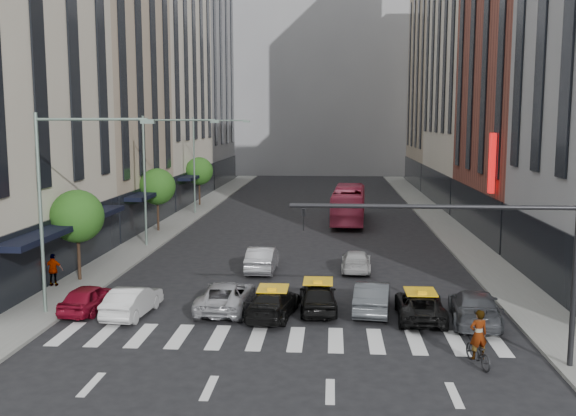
% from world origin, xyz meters
% --- Properties ---
extents(ground, '(160.00, 160.00, 0.00)m').
position_xyz_m(ground, '(0.00, 0.00, 0.00)').
color(ground, black).
rests_on(ground, ground).
extents(sidewalk_left, '(3.00, 96.00, 0.15)m').
position_xyz_m(sidewalk_left, '(-11.50, 30.00, 0.07)').
color(sidewalk_left, slate).
rests_on(sidewalk_left, ground).
extents(sidewalk_right, '(3.00, 96.00, 0.15)m').
position_xyz_m(sidewalk_right, '(11.50, 30.00, 0.07)').
color(sidewalk_right, slate).
rests_on(sidewalk_right, ground).
extents(building_left_b, '(8.00, 16.00, 24.00)m').
position_xyz_m(building_left_b, '(-17.00, 28.00, 12.00)').
color(building_left_b, tan).
rests_on(building_left_b, ground).
extents(building_left_c, '(8.00, 20.00, 36.00)m').
position_xyz_m(building_left_c, '(-17.00, 46.00, 18.00)').
color(building_left_c, beige).
rests_on(building_left_c, ground).
extents(building_left_d, '(8.00, 18.00, 30.00)m').
position_xyz_m(building_left_d, '(-17.00, 65.00, 15.00)').
color(building_left_d, gray).
rests_on(building_left_d, ground).
extents(building_right_b, '(8.00, 18.00, 26.00)m').
position_xyz_m(building_right_b, '(17.00, 27.00, 13.00)').
color(building_right_b, brown).
rests_on(building_right_b, ground).
extents(building_right_c, '(8.00, 20.00, 40.00)m').
position_xyz_m(building_right_c, '(17.00, 46.00, 20.00)').
color(building_right_c, beige).
rests_on(building_right_c, ground).
extents(building_right_d, '(8.00, 18.00, 28.00)m').
position_xyz_m(building_right_d, '(17.00, 65.00, 14.00)').
color(building_right_d, tan).
rests_on(building_right_d, ground).
extents(building_far, '(30.00, 10.00, 36.00)m').
position_xyz_m(building_far, '(0.00, 85.00, 18.00)').
color(building_far, gray).
rests_on(building_far, ground).
extents(tree_near, '(2.88, 2.88, 4.95)m').
position_xyz_m(tree_near, '(-11.80, 10.00, 3.65)').
color(tree_near, black).
rests_on(tree_near, sidewalk_left).
extents(tree_mid, '(2.88, 2.88, 4.95)m').
position_xyz_m(tree_mid, '(-11.80, 26.00, 3.65)').
color(tree_mid, black).
rests_on(tree_mid, sidewalk_left).
extents(tree_far, '(2.88, 2.88, 4.95)m').
position_xyz_m(tree_far, '(-11.80, 42.00, 3.65)').
color(tree_far, black).
rests_on(tree_far, sidewalk_left).
extents(streetlamp_near, '(5.38, 0.25, 9.00)m').
position_xyz_m(streetlamp_near, '(-10.04, 4.00, 5.90)').
color(streetlamp_near, gray).
rests_on(streetlamp_near, sidewalk_left).
extents(streetlamp_mid, '(5.38, 0.25, 9.00)m').
position_xyz_m(streetlamp_mid, '(-10.04, 20.00, 5.90)').
color(streetlamp_mid, gray).
rests_on(streetlamp_mid, sidewalk_left).
extents(streetlamp_far, '(5.38, 0.25, 9.00)m').
position_xyz_m(streetlamp_far, '(-10.04, 36.00, 5.90)').
color(streetlamp_far, gray).
rests_on(streetlamp_far, sidewalk_left).
extents(traffic_signal, '(10.10, 0.20, 6.00)m').
position_xyz_m(traffic_signal, '(7.69, -1.00, 4.47)').
color(traffic_signal, black).
rests_on(traffic_signal, ground).
extents(liberty_sign, '(0.30, 0.70, 4.00)m').
position_xyz_m(liberty_sign, '(12.60, 20.00, 6.00)').
color(liberty_sign, red).
rests_on(liberty_sign, ground).
extents(car_red, '(1.89, 3.94, 1.30)m').
position_xyz_m(car_red, '(-9.20, 4.62, 0.65)').
color(car_red, maroon).
rests_on(car_red, ground).
extents(car_white_front, '(1.82, 4.22, 1.35)m').
position_xyz_m(car_white_front, '(-7.00, 4.20, 0.68)').
color(car_white_front, silver).
rests_on(car_white_front, ground).
extents(car_silver, '(2.42, 4.96, 1.36)m').
position_xyz_m(car_silver, '(-2.90, 5.32, 0.68)').
color(car_silver, '#AAAAB0').
rests_on(car_silver, ground).
extents(taxi_left, '(2.42, 4.69, 1.30)m').
position_xyz_m(taxi_left, '(-0.61, 4.41, 0.65)').
color(taxi_left, black).
rests_on(taxi_left, ground).
extents(taxi_center, '(1.95, 4.29, 1.43)m').
position_xyz_m(taxi_center, '(1.39, 5.37, 0.71)').
color(taxi_center, black).
rests_on(taxi_center, ground).
extents(car_grey_mid, '(2.02, 4.56, 1.46)m').
position_xyz_m(car_grey_mid, '(3.90, 5.51, 0.73)').
color(car_grey_mid, '#3A3D40').
rests_on(car_grey_mid, ground).
extents(taxi_right, '(2.23, 4.55, 1.24)m').
position_xyz_m(taxi_right, '(5.95, 4.51, 0.62)').
color(taxi_right, black).
rests_on(taxi_right, ground).
extents(car_grey_curb, '(2.61, 5.23, 1.46)m').
position_xyz_m(car_grey_curb, '(8.26, 4.12, 0.73)').
color(car_grey_curb, '#3F4247').
rests_on(car_grey_curb, ground).
extents(car_row2_left, '(1.65, 4.54, 1.49)m').
position_xyz_m(car_row2_left, '(-2.07, 13.26, 0.74)').
color(car_row2_left, '#A7A7AC').
rests_on(car_row2_left, ground).
extents(car_row2_right, '(1.86, 4.26, 1.22)m').
position_xyz_m(car_row2_right, '(3.44, 13.69, 0.61)').
color(car_row2_right, '#B9B9B9').
rests_on(car_row2_right, ground).
extents(bus, '(3.25, 11.38, 3.13)m').
position_xyz_m(bus, '(3.44, 32.11, 1.57)').
color(bus, '#CF3D61').
rests_on(bus, ground).
extents(motorcycle, '(1.09, 2.02, 1.01)m').
position_xyz_m(motorcycle, '(7.30, -0.86, 0.50)').
color(motorcycle, black).
rests_on(motorcycle, ground).
extents(rider, '(0.75, 0.58, 1.82)m').
position_xyz_m(rider, '(7.30, -0.86, 1.92)').
color(rider, gray).
rests_on(rider, motorcycle).
extents(pedestrian_far, '(1.04, 0.50, 1.73)m').
position_xyz_m(pedestrian_far, '(-12.60, 8.51, 1.01)').
color(pedestrian_far, gray).
rests_on(pedestrian_far, sidewalk_left).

